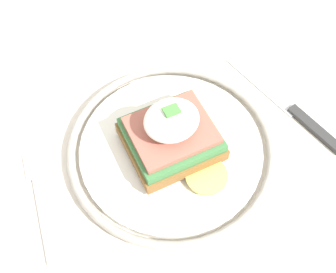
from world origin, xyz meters
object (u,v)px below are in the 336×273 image
Objects in this scene: plate at (168,149)px; knife at (292,110)px; fork at (40,198)px; sandwich at (170,134)px.

knife is (0.16, -0.01, -0.01)m from plate.
fork is at bearing 176.82° from plate.
plate is at bearing -3.18° from fork.
plate is 0.03m from sandwich.
knife is at bearing -4.96° from plate.
sandwich is 0.87× the size of fork.
sandwich is at bearing -31.74° from plate.
sandwich reaches higher than fork.
knife is (0.31, -0.02, 0.00)m from fork.
sandwich is 0.17m from knife.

